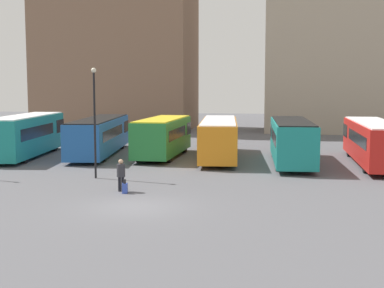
# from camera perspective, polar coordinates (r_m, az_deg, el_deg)

# --- Properties ---
(ground_plane) EXTENTS (160.00, 160.00, 0.00)m
(ground_plane) POSITION_cam_1_polar(r_m,az_deg,el_deg) (23.65, -6.12, -6.72)
(ground_plane) COLOR #56565B
(bus_0) EXTENTS (3.84, 11.22, 3.09)m
(bus_0) POSITION_cam_1_polar(r_m,az_deg,el_deg) (41.83, -17.25, 1.01)
(bus_0) COLOR #19847F
(bus_0) RESTS_ON ground_plane
(bus_1) EXTENTS (4.16, 12.69, 2.80)m
(bus_1) POSITION_cam_1_polar(r_m,az_deg,el_deg) (41.85, -9.81, 1.00)
(bus_1) COLOR #1E56A3
(bus_1) RESTS_ON ground_plane
(bus_2) EXTENTS (2.72, 9.08, 2.89)m
(bus_2) POSITION_cam_1_polar(r_m,az_deg,el_deg) (39.81, -3.11, 0.86)
(bus_2) COLOR #237A38
(bus_2) RESTS_ON ground_plane
(bus_3) EXTENTS (3.65, 12.04, 2.83)m
(bus_3) POSITION_cam_1_polar(r_m,az_deg,el_deg) (39.10, 2.89, 0.74)
(bus_3) COLOR orange
(bus_3) RESTS_ON ground_plane
(bus_4) EXTENTS (3.05, 10.69, 2.96)m
(bus_4) POSITION_cam_1_polar(r_m,az_deg,el_deg) (36.90, 10.58, 0.42)
(bus_4) COLOR #19847F
(bus_4) RESTS_ON ground_plane
(bus_5) EXTENTS (2.66, 12.49, 2.88)m
(bus_5) POSITION_cam_1_polar(r_m,az_deg,el_deg) (38.08, 18.84, 0.32)
(bus_5) COLOR red
(bus_5) RESTS_ON ground_plane
(traveler) EXTENTS (0.48, 0.48, 1.63)m
(traveler) POSITION_cam_1_polar(r_m,az_deg,el_deg) (27.02, -7.58, -3.01)
(traveler) COLOR black
(traveler) RESTS_ON ground_plane
(suitcase) EXTENTS (0.30, 0.38, 0.72)m
(suitcase) POSITION_cam_1_polar(r_m,az_deg,el_deg) (26.67, -7.16, -4.69)
(suitcase) COLOR #334CB2
(suitcase) RESTS_ON ground_plane
(lamp_post_0) EXTENTS (0.28, 0.28, 6.29)m
(lamp_post_0) POSITION_cam_1_polar(r_m,az_deg,el_deg) (30.84, -10.36, 3.11)
(lamp_post_0) COLOR black
(lamp_post_0) RESTS_ON ground_plane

